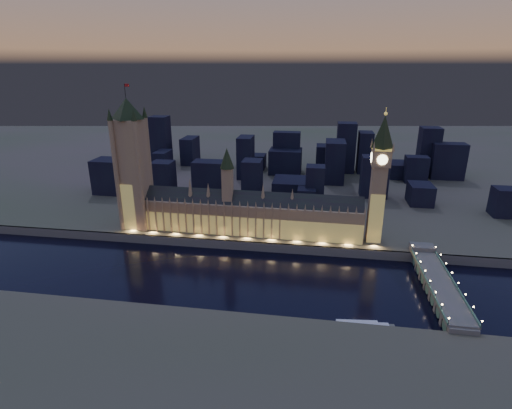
# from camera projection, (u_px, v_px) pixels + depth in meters

# --- Properties ---
(ground_plane) EXTENTS (2000.00, 2000.00, 0.00)m
(ground_plane) POSITION_uv_depth(u_px,v_px,m) (239.00, 273.00, 312.54)
(ground_plane) COLOR black
(ground_plane) RESTS_ON ground
(north_bank) EXTENTS (2000.00, 960.00, 8.00)m
(north_bank) POSITION_uv_depth(u_px,v_px,m) (289.00, 144.00, 795.82)
(north_bank) COLOR #3C4C2C
(north_bank) RESTS_ON ground
(embankment_wall) EXTENTS (2000.00, 2.50, 8.00)m
(embankment_wall) POSITION_uv_depth(u_px,v_px,m) (248.00, 246.00, 349.42)
(embankment_wall) COLOR #56564F
(embankment_wall) RESTS_ON ground
(palace_of_westminster) EXTENTS (202.00, 24.10, 78.00)m
(palace_of_westminster) POSITION_uv_depth(u_px,v_px,m) (249.00, 214.00, 361.70)
(palace_of_westminster) COLOR #936B5D
(palace_of_westminster) RESTS_ON north_bank
(victoria_tower) EXTENTS (31.68, 31.68, 131.00)m
(victoria_tower) POSITION_uv_depth(u_px,v_px,m) (132.00, 159.00, 361.83)
(victoria_tower) COLOR #936B5D
(victoria_tower) RESTS_ON north_bank
(elizabeth_tower) EXTENTS (18.00, 18.00, 114.45)m
(elizabeth_tower) POSITION_uv_depth(u_px,v_px,m) (380.00, 170.00, 330.72)
(elizabeth_tower) COLOR #936B5D
(elizabeth_tower) RESTS_ON north_bank
(westminster_bridge) EXTENTS (19.10, 113.00, 15.90)m
(westminster_bridge) POSITION_uv_depth(u_px,v_px,m) (437.00, 283.00, 286.26)
(westminster_bridge) COLOR #56564F
(westminster_bridge) RESTS_ON ground
(river_boat) EXTENTS (48.94, 16.04, 4.50)m
(river_boat) POSITION_uv_depth(u_px,v_px,m) (357.00, 327.00, 245.57)
(river_boat) COLOR #56564F
(river_boat) RESTS_ON ground
(city_backdrop) EXTENTS (464.18, 215.63, 73.46)m
(city_backdrop) POSITION_uv_depth(u_px,v_px,m) (299.00, 163.00, 527.46)
(city_backdrop) COLOR black
(city_backdrop) RESTS_ON north_bank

